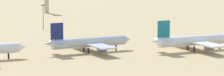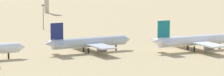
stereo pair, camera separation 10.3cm
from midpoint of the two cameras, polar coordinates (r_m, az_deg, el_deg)
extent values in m
plane|color=tan|center=(243.77, -1.96, -1.52)|extent=(4000.00, 4000.00, 0.00)
cone|color=white|center=(236.15, -8.52, -0.85)|extent=(3.39, 4.12, 3.85)
cylinder|color=black|center=(235.22, -9.75, -1.69)|extent=(0.71, 0.71, 2.23)
cylinder|color=silver|center=(247.05, -2.15, -0.39)|extent=(32.79, 8.56, 4.07)
cone|color=silver|center=(255.04, 1.44, -0.14)|extent=(3.56, 4.25, 3.86)
cone|color=silver|center=(240.01, -5.97, -0.52)|extent=(4.51, 3.99, 3.46)
cube|color=navy|center=(240.66, -5.22, 0.65)|extent=(5.31, 1.24, 6.61)
cube|color=silver|center=(245.05, -5.57, -0.40)|extent=(4.18, 7.30, 0.37)
cube|color=silver|center=(237.59, -4.83, -0.64)|extent=(4.18, 7.30, 0.37)
cube|color=silver|center=(247.57, -1.94, -0.52)|extent=(11.37, 33.19, 0.57)
cylinder|color=slate|center=(255.03, -2.47, -0.60)|extent=(3.94, 2.72, 2.24)
cylinder|color=slate|center=(241.44, -0.94, -1.07)|extent=(3.94, 2.72, 2.24)
cylinder|color=black|center=(252.99, 0.39, -0.92)|extent=(0.71, 0.71, 2.24)
cylinder|color=black|center=(249.06, -2.70, -1.07)|extent=(0.71, 0.71, 2.24)
cylinder|color=black|center=(244.69, -2.23, -1.22)|extent=(0.71, 0.71, 2.24)
cylinder|color=white|center=(253.50, 7.79, -0.22)|extent=(33.93, 7.51, 4.21)
cone|color=white|center=(244.02, 4.18, -0.33)|extent=(4.54, 3.98, 3.58)
cube|color=#14727A|center=(245.15, 4.92, 0.86)|extent=(5.50, 1.06, 6.84)
cube|color=white|center=(249.42, 4.43, -0.20)|extent=(4.06, 7.45, 0.38)
cube|color=white|center=(242.21, 5.41, -0.45)|extent=(4.06, 7.45, 0.38)
cube|color=white|center=(254.16, 7.99, -0.35)|extent=(10.44, 34.22, 0.59)
cylinder|color=slate|center=(261.50, 7.24, -0.43)|extent=(4.00, 2.68, 2.32)
cylinder|color=slate|center=(248.46, 9.18, -0.90)|extent=(4.00, 2.68, 2.32)
cylinder|color=black|center=(261.08, 10.14, -0.76)|extent=(0.74, 0.74, 2.32)
cylinder|color=black|center=(255.22, 7.18, -0.90)|extent=(0.74, 0.74, 2.32)
cylinder|color=black|center=(251.02, 7.79, -1.05)|extent=(0.74, 0.74, 2.32)
cylinder|color=#C6B793|center=(423.48, -6.20, 3.57)|extent=(3.20, 3.20, 17.87)
cylinder|color=#59595E|center=(326.22, -6.51, 1.92)|extent=(0.36, 0.36, 12.99)
cube|color=#333333|center=(325.62, -6.52, 3.10)|extent=(1.80, 0.50, 0.50)
camera|label=1|loc=(0.05, -89.99, 0.00)|focal=96.68mm
camera|label=2|loc=(0.05, 90.01, 0.00)|focal=96.68mm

